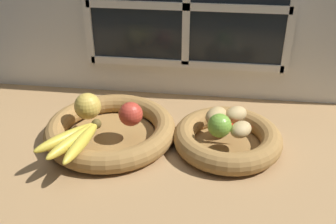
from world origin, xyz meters
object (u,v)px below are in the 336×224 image
object	(u,v)px
potato_oblong	(216,116)
potato_back	(236,114)
fruit_bowl_left	(111,130)
banana_bunch_front	(74,139)
potato_small	(241,129)
chili_pepper	(232,125)
apple_red_right	(131,114)
lime_near	(219,126)
apple_golden_left	(88,106)
fruit_bowl_right	(227,139)

from	to	relation	value
potato_oblong	potato_back	distance (cm)	5.63
fruit_bowl_left	banana_bunch_front	xyz separation A→B (cm)	(-5.63, -12.65, 4.69)
potato_small	chili_pepper	world-z (taller)	potato_small
apple_red_right	potato_small	distance (cm)	29.67
potato_small	lime_near	size ratio (longest dim) A/B	1.05
fruit_bowl_left	potato_back	bearing A→B (deg)	6.96
lime_near	chili_pepper	world-z (taller)	lime_near
potato_oblong	lime_near	size ratio (longest dim) A/B	1.17
potato_small	potato_oblong	bearing A→B (deg)	138.58
apple_golden_left	chili_pepper	bearing A→B (deg)	-0.42
banana_bunch_front	potato_back	world-z (taller)	potato_back
potato_back	lime_near	size ratio (longest dim) A/B	1.08
fruit_bowl_left	lime_near	size ratio (longest dim) A/B	5.90
fruit_bowl_left	fruit_bowl_right	distance (cm)	32.90
apple_red_right	lime_near	xyz separation A→B (cm)	(23.99, -2.47, -0.18)
apple_golden_left	banana_bunch_front	size ratio (longest dim) A/B	0.38
apple_golden_left	fruit_bowl_right	bearing A→B (deg)	-1.08
fruit_bowl_left	potato_back	world-z (taller)	potato_back
lime_near	chili_pepper	size ratio (longest dim) A/B	0.54
fruit_bowl_left	potato_oblong	bearing A→B (deg)	5.26
lime_near	chili_pepper	xyz separation A→B (cm)	(3.50, 4.20, -2.16)
potato_back	chili_pepper	bearing A→B (deg)	-103.77
potato_small	lime_near	xyz separation A→B (cm)	(-5.59, -0.65, 1.13)
lime_near	chili_pepper	bearing A→B (deg)	50.17
fruit_bowl_right	apple_red_right	bearing A→B (deg)	-177.24
potato_oblong	lime_near	world-z (taller)	lime_near
fruit_bowl_left	lime_near	bearing A→B (deg)	-7.03
apple_golden_left	banana_bunch_front	world-z (taller)	apple_golden_left
apple_red_right	chili_pepper	size ratio (longest dim) A/B	0.57
apple_golden_left	potato_oblong	bearing A→B (deg)	3.15
banana_bunch_front	potato_back	bearing A→B (deg)	22.67
apple_golden_left	potato_back	xyz separation A→B (cm)	(41.12, 3.51, -1.54)
potato_oblong	lime_near	distance (cm)	6.59
potato_back	potato_small	size ratio (longest dim) A/B	1.03
apple_red_right	lime_near	size ratio (longest dim) A/B	1.06
fruit_bowl_right	apple_red_right	distance (cm)	27.30
apple_red_right	potato_oblong	world-z (taller)	apple_red_right
potato_small	lime_near	world-z (taller)	lime_near
apple_golden_left	potato_small	size ratio (longest dim) A/B	1.14
apple_red_right	banana_bunch_front	distance (cm)	16.65
fruit_bowl_right	chili_pepper	distance (cm)	4.26
potato_back	potato_small	xyz separation A→B (cm)	(1.16, -7.35, -0.21)
potato_oblong	lime_near	xyz separation A→B (cm)	(0.98, -6.46, 0.87)
potato_oblong	potato_back	bearing A→B (deg)	15.95
fruit_bowl_left	apple_golden_left	world-z (taller)	apple_golden_left
apple_red_right	potato_oblong	distance (cm)	23.38
potato_back	lime_near	world-z (taller)	lime_near
apple_golden_left	potato_back	size ratio (longest dim) A/B	1.11
banana_bunch_front	apple_red_right	bearing A→B (deg)	43.37
potato_back	chili_pepper	distance (cm)	4.11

